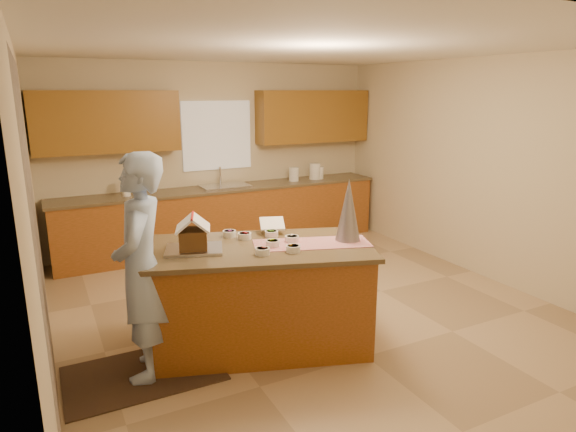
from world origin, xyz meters
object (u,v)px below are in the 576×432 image
(island_base, at_px, (261,298))
(gingerbread_house, at_px, (193,236))
(tinsel_tree, at_px, (348,210))
(boy, at_px, (141,268))

(island_base, xyz_separation_m, gingerbread_house, (-0.56, 0.13, 0.64))
(island_base, height_order, gingerbread_house, gingerbread_house)
(tinsel_tree, distance_m, gingerbread_house, 1.40)
(boy, relative_size, gingerbread_house, 5.01)
(island_base, xyz_separation_m, boy, (-1.03, -0.02, 0.47))
(tinsel_tree, height_order, boy, boy)
(island_base, distance_m, boy, 1.14)
(island_base, bearing_deg, gingerbread_house, -174.81)
(gingerbread_house, bearing_deg, island_base, -13.27)
(island_base, xyz_separation_m, tinsel_tree, (0.79, -0.21, 0.79))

